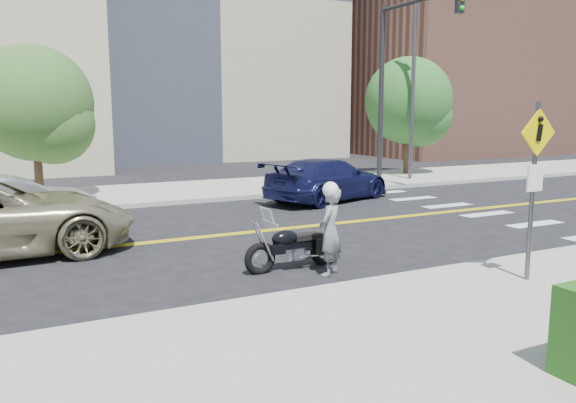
% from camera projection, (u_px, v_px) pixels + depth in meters
% --- Properties ---
extents(ground_plane, '(120.00, 120.00, 0.00)m').
position_uv_depth(ground_plane, '(183.00, 239.00, 13.33)').
color(ground_plane, black).
rests_on(ground_plane, ground).
extents(sidewalk_near, '(60.00, 5.00, 0.15)m').
position_uv_depth(sidewalk_near, '(362.00, 358.00, 6.70)').
color(sidewalk_near, '#9E9B91').
rests_on(sidewalk_near, ground_plane).
extents(sidewalk_far, '(60.00, 5.00, 0.15)m').
position_uv_depth(sidewalk_far, '(123.00, 195.00, 19.93)').
color(sidewalk_far, '#9E9B91').
rests_on(sidewalk_far, ground_plane).
extents(building_mid, '(18.00, 14.00, 20.00)m').
position_uv_depth(building_mid, '(185.00, 9.00, 38.25)').
color(building_mid, '#A39984').
rests_on(building_mid, ground_plane).
extents(building_right, '(14.00, 12.00, 12.00)m').
position_uv_depth(building_right, '(446.00, 71.00, 41.58)').
color(building_right, '#8C5947').
rests_on(building_right, ground_plane).
extents(lamp_post, '(0.16, 0.16, 8.00)m').
position_uv_depth(lamp_post, '(413.00, 85.00, 23.74)').
color(lamp_post, '#4C4C51').
rests_on(lamp_post, sidewalk_far).
extents(traffic_light, '(0.28, 4.50, 7.00)m').
position_uv_depth(traffic_light, '(396.00, 68.00, 21.52)').
color(traffic_light, black).
rests_on(traffic_light, sidewalk_far).
extents(pedestrian_sign, '(0.78, 0.08, 3.00)m').
position_uv_depth(pedestrian_sign, '(534.00, 174.00, 9.32)').
color(pedestrian_sign, '#4C4C51').
rests_on(pedestrian_sign, sidewalk_near).
extents(motorcyclist, '(0.71, 0.68, 1.74)m').
position_uv_depth(motorcyclist, '(330.00, 229.00, 10.27)').
color(motorcyclist, '#B5B5BA').
rests_on(motorcyclist, ground).
extents(motorcycle, '(2.05, 0.71, 1.23)m').
position_uv_depth(motorcycle, '(295.00, 237.00, 10.74)').
color(motorcycle, black).
rests_on(motorcycle, ground).
extents(parked_car_silver, '(4.23, 1.99, 1.34)m').
position_uv_depth(parked_car_silver, '(15.00, 202.00, 14.65)').
color(parked_car_silver, '#A2A3A9').
rests_on(parked_car_silver, ground).
extents(parked_car_blue, '(5.38, 3.58, 1.45)m').
position_uv_depth(parked_car_blue, '(328.00, 180.00, 19.07)').
color(parked_car_blue, '#181A48').
rests_on(parked_car_blue, ground).
extents(tree_far_a, '(3.79, 3.79, 5.18)m').
position_uv_depth(tree_far_a, '(34.00, 103.00, 18.32)').
color(tree_far_a, '#382619').
rests_on(tree_far_a, ground).
extents(tree_far_b, '(4.00, 4.00, 5.54)m').
position_uv_depth(tree_far_b, '(408.00, 101.00, 25.97)').
color(tree_far_b, '#382619').
rests_on(tree_far_b, ground).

